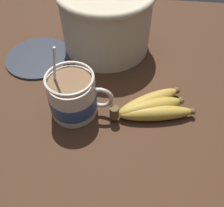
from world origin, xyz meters
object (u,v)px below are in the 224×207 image
(woven_basket, at_px, (106,19))
(small_plate, at_px, (39,57))
(banana_bunch, at_px, (151,107))
(coffee_mug, at_px, (73,97))

(woven_basket, bearing_deg, small_plate, -156.87)
(banana_bunch, xyz_separation_m, woven_basket, (-0.13, 0.24, 0.07))
(coffee_mug, height_order, woven_basket, coffee_mug)
(woven_basket, bearing_deg, coffee_mug, -98.79)
(woven_basket, relative_size, small_plate, 1.37)
(woven_basket, xyz_separation_m, small_plate, (-0.18, -0.08, -0.08))
(banana_bunch, relative_size, small_plate, 1.03)
(coffee_mug, bearing_deg, small_plate, 128.94)
(woven_basket, height_order, small_plate, woven_basket)
(coffee_mug, bearing_deg, banana_bunch, 5.20)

